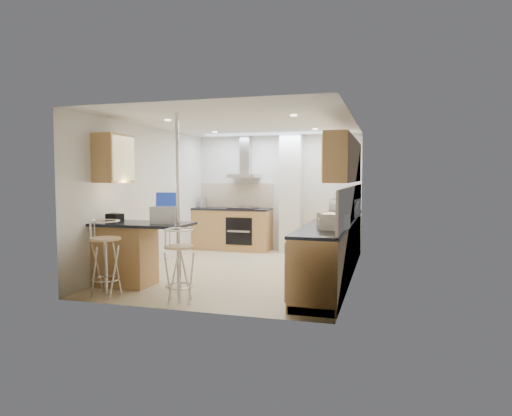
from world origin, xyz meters
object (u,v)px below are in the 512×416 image
(microwave, at_px, (345,208))
(bar_stool_near, at_px, (106,258))
(laptop, at_px, (164,215))
(bar_stool_end, at_px, (179,266))
(bread_bin, at_px, (335,221))

(microwave, distance_m, bar_stool_near, 3.92)
(laptop, bearing_deg, bar_stool_near, -146.00)
(bar_stool_end, bearing_deg, laptop, 88.39)
(bar_stool_near, height_order, bar_stool_end, bar_stool_near)
(microwave, height_order, bread_bin, microwave)
(microwave, distance_m, laptop, 3.06)
(bar_stool_near, distance_m, bread_bin, 3.11)
(microwave, bearing_deg, bar_stool_end, 155.58)
(microwave, relative_size, laptop, 1.62)
(laptop, height_order, bar_stool_end, laptop)
(laptop, distance_m, bar_stool_end, 1.05)
(bar_stool_near, bearing_deg, bar_stool_end, -25.59)
(laptop, distance_m, bread_bin, 2.44)
(bar_stool_end, xyz_separation_m, bread_bin, (1.87, 0.79, 0.54))
(bar_stool_near, xyz_separation_m, bread_bin, (2.97, 0.76, 0.50))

